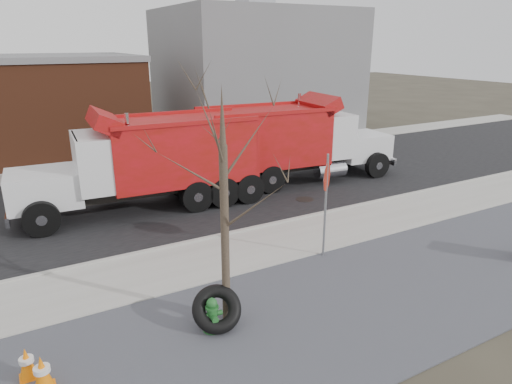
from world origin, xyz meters
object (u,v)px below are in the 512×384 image
fire_hydrant (212,316)px  stop_sign (326,189)px  truck_tire (217,309)px  dump_truck_red_b (150,159)px  dump_truck_red_a (289,140)px

fire_hydrant → stop_sign: bearing=27.1°
truck_tire → stop_sign: bearing=22.2°
fire_hydrant → truck_tire: 0.18m
fire_hydrant → dump_truck_red_b: size_ratio=0.09×
stop_sign → truck_tire: bearing=-175.7°
fire_hydrant → truck_tire: bearing=25.3°
stop_sign → dump_truck_red_b: (-3.09, 6.38, -0.17)m
truck_tire → fire_hydrant: bearing=-159.7°
truck_tire → dump_truck_red_b: size_ratio=0.14×
fire_hydrant → dump_truck_red_b: dump_truck_red_b is taller
stop_sign → dump_truck_red_b: dump_truck_red_b is taller
truck_tire → dump_truck_red_a: bearing=49.0°
truck_tire → dump_truck_red_a: (7.32, 8.41, 1.41)m
truck_tire → stop_sign: size_ratio=0.41×
fire_hydrant → dump_truck_red_a: bearing=53.5°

